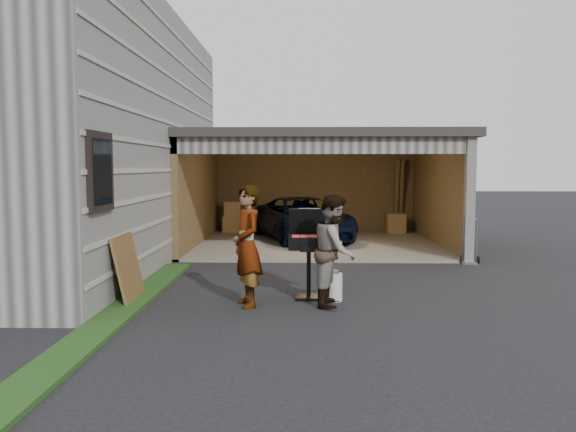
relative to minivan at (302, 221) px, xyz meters
name	(u,v)px	position (x,y,z in m)	size (l,w,h in m)	color
ground	(282,301)	(-0.34, -6.90, -0.59)	(80.00, 80.00, 0.00)	black
house	(19,136)	(-6.34, -2.90, 2.16)	(7.00, 11.00, 5.50)	#474744
groundcover_strip	(115,316)	(-2.59, -7.90, -0.56)	(0.50, 8.00, 0.06)	#193814
garage	(318,174)	(0.42, -0.11, 1.28)	(6.80, 6.30, 2.90)	#605E59
minivan	(302,221)	(0.00, 0.00, 0.00)	(1.94, 4.21, 1.17)	black
woman	(247,246)	(-0.84, -7.18, 0.32)	(0.66, 0.43, 1.80)	#A8BBD4
man	(335,250)	(0.46, -7.10, 0.24)	(0.80, 0.63, 1.66)	#4F241F
bbq_grill	(309,246)	(0.08, -6.66, 0.25)	(0.63, 0.55, 1.40)	black
propane_tank	(333,287)	(0.45, -6.83, -0.37)	(0.28, 0.28, 0.43)	silver
plywood_panel	(128,269)	(-2.68, -6.98, -0.07)	(0.04, 0.94, 1.05)	brown
hand_truck	(470,255)	(3.57, -3.43, -0.40)	(0.42, 0.35, 0.98)	gray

